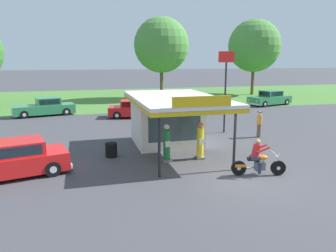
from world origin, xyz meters
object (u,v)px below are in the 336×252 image
at_px(gas_pump_nearside, 167,145).
at_px(parked_car_back_row_far_left, 45,107).
at_px(gas_pump_offside, 200,142).
at_px(roadside_pole_sign, 226,79).
at_px(parked_car_back_row_left, 193,102).
at_px(motorcycle_with_rider, 258,160).
at_px(parked_car_back_row_right, 135,109).
at_px(parked_car_back_row_centre_right, 270,99).
at_px(bystander_chatting_near_pumps, 259,123).
at_px(featured_classic_sedan, 11,160).
at_px(spare_tire_stack, 111,150).

xyz_separation_m(gas_pump_nearside, parked_car_back_row_far_left, (-6.99, 15.56, -0.14)).
bearing_deg(gas_pump_offside, roadside_pole_sign, 54.53).
distance_m(gas_pump_nearside, roadside_pole_sign, 7.96).
distance_m(gas_pump_nearside, parked_car_back_row_left, 16.62).
bearing_deg(roadside_pole_sign, parked_car_back_row_left, 82.62).
height_order(motorcycle_with_rider, roadside_pole_sign, roadside_pole_sign).
height_order(parked_car_back_row_far_left, parked_car_back_row_right, parked_car_back_row_far_left).
bearing_deg(parked_car_back_row_centre_right, roadside_pole_sign, -133.43).
relative_size(gas_pump_offside, bystander_chatting_near_pumps, 1.11).
height_order(gas_pump_nearside, parked_car_back_row_right, gas_pump_nearside).
xyz_separation_m(featured_classic_sedan, spare_tire_stack, (4.32, 1.71, -0.34)).
height_order(parked_car_back_row_centre_right, roadside_pole_sign, roadside_pole_sign).
height_order(roadside_pole_sign, spare_tire_stack, roadside_pole_sign).
relative_size(gas_pump_nearside, roadside_pole_sign, 0.34).
bearing_deg(motorcycle_with_rider, bystander_chatting_near_pumps, 59.13).
bearing_deg(parked_car_back_row_right, parked_car_back_row_left, 23.25).
height_order(gas_pump_offside, bystander_chatting_near_pumps, gas_pump_offside).
relative_size(parked_car_back_row_left, spare_tire_stack, 7.37).
bearing_deg(parked_car_back_row_far_left, parked_car_back_row_left, -1.47).
bearing_deg(parked_car_back_row_centre_right, motorcycle_with_rider, -123.45).
xyz_separation_m(parked_car_back_row_left, spare_tire_stack, (-9.22, -13.74, -0.36)).
bearing_deg(roadside_pole_sign, gas_pump_offside, -125.47).
bearing_deg(roadside_pole_sign, gas_pump_nearside, -136.25).
distance_m(featured_classic_sedan, parked_car_back_row_centre_right, 28.03).
bearing_deg(spare_tire_stack, parked_car_back_row_far_left, 107.58).
xyz_separation_m(motorcycle_with_rider, parked_car_back_row_right, (-2.69, 15.43, 0.01)).
height_order(gas_pump_nearside, parked_car_back_row_far_left, gas_pump_nearside).
bearing_deg(featured_classic_sedan, spare_tire_stack, 21.62).
distance_m(parked_car_back_row_right, spare_tire_stack, 11.54).
relative_size(parked_car_back_row_right, bystander_chatting_near_pumps, 3.03).
relative_size(parked_car_back_row_right, roadside_pole_sign, 0.94).
xyz_separation_m(parked_car_back_row_centre_right, parked_car_back_row_right, (-15.28, -3.63, -0.04)).
distance_m(motorcycle_with_rider, parked_car_back_row_centre_right, 22.85).
relative_size(motorcycle_with_rider, parked_car_back_row_left, 0.43).
bearing_deg(featured_classic_sedan, gas_pump_offside, 1.63).
xyz_separation_m(gas_pump_nearside, bystander_chatting_near_pumps, (6.95, 3.33, 0.05)).
bearing_deg(motorcycle_with_rider, featured_classic_sedan, 165.52).
distance_m(gas_pump_offside, motorcycle_with_rider, 3.25).
xyz_separation_m(parked_car_back_row_far_left, parked_car_back_row_centre_right, (22.84, 0.65, 0.01)).
bearing_deg(parked_car_back_row_centre_right, parked_car_back_row_far_left, -178.37).
distance_m(motorcycle_with_rider, spare_tire_stack, 7.22).
bearing_deg(motorcycle_with_rider, parked_car_back_row_left, 79.23).
relative_size(gas_pump_nearside, gas_pump_offside, 1.00).
height_order(bystander_chatting_near_pumps, roadside_pole_sign, roadside_pole_sign).
relative_size(gas_pump_nearside, parked_car_back_row_centre_right, 0.35).
xyz_separation_m(roadside_pole_sign, spare_tire_stack, (-7.92, -3.69, -3.26)).
bearing_deg(roadside_pole_sign, parked_car_back_row_centre_right, 46.57).
relative_size(gas_pump_nearside, parked_car_back_row_right, 0.37).
relative_size(roadside_pole_sign, spare_tire_stack, 7.46).
height_order(gas_pump_offside, parked_car_back_row_far_left, gas_pump_offside).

